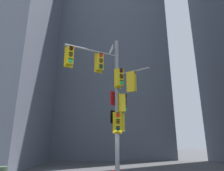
{
  "coord_description": "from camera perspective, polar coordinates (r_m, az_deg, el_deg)",
  "views": [
    {
      "loc": [
        -0.87,
        -10.86,
        1.87
      ],
      "look_at": [
        -0.25,
        0.5,
        5.19
      ],
      "focal_mm": 31.64,
      "sensor_mm": 36.0,
      "label": 1
    }
  ],
  "objects": [
    {
      "name": "building_mid_block",
      "position": [
        34.59,
        -2.36,
        9.68
      ],
      "size": [
        16.63,
        16.63,
        33.97
      ],
      "primitive_type": "cube",
      "color": "#4C5460",
      "rests_on": "ground"
    },
    {
      "name": "signal_pole_assembly",
      "position": [
        10.92,
        0.33,
        -2.28
      ],
      "size": [
        4.52,
        1.99,
        7.88
      ],
      "color": "gray",
      "rests_on": "ground"
    }
  ]
}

